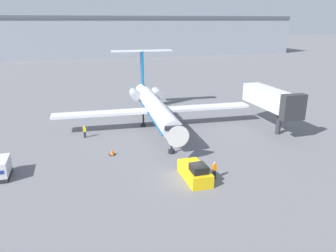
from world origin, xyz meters
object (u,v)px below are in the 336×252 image
object	(u,v)px
worker_near_tug	(214,170)
luggage_cart	(1,168)
airplane_main	(154,106)
worker_by_wing	(85,131)
pushback_tug	(195,172)
jet_bridge	(272,99)
traffic_cone_left	(112,152)

from	to	relation	value
worker_near_tug	luggage_cart	bearing A→B (deg)	163.44
airplane_main	worker_near_tug	distance (m)	18.21
worker_by_wing	airplane_main	bearing A→B (deg)	11.10
luggage_cart	worker_by_wing	world-z (taller)	luggage_cart
airplane_main	pushback_tug	world-z (taller)	airplane_main
pushback_tug	worker_by_wing	distance (m)	18.53
airplane_main	luggage_cart	bearing A→B (deg)	-147.85
worker_by_wing	jet_bridge	bearing A→B (deg)	-8.30
worker_by_wing	traffic_cone_left	xyz separation A→B (m)	(2.81, -7.10, -0.52)
worker_near_tug	worker_by_wing	xyz separation A→B (m)	(-11.93, 15.97, -0.04)
airplane_main	jet_bridge	xyz separation A→B (m)	(15.78, -5.81, 1.20)
airplane_main	jet_bridge	size ratio (longest dim) A/B	2.56
pushback_tug	worker_near_tug	size ratio (longest dim) A/B	2.69
airplane_main	traffic_cone_left	xyz separation A→B (m)	(-7.44, -9.11, -2.86)
luggage_cart	worker_by_wing	bearing A→B (deg)	48.78
pushback_tug	jet_bridge	world-z (taller)	jet_bridge
worker_near_tug	traffic_cone_left	world-z (taller)	worker_near_tug
pushback_tug	traffic_cone_left	bearing A→B (deg)	130.14
airplane_main	luggage_cart	xyz separation A→B (m)	(-18.89, -11.87, -2.24)
pushback_tug	jet_bridge	xyz separation A→B (m)	(16.05, 11.81, 3.70)
luggage_cart	worker_near_tug	bearing A→B (deg)	-16.56
airplane_main	luggage_cart	world-z (taller)	airplane_main
pushback_tug	luggage_cart	xyz separation A→B (m)	(-18.62, 5.75, 0.26)
worker_near_tug	pushback_tug	bearing A→B (deg)	169.27
pushback_tug	worker_near_tug	world-z (taller)	pushback_tug
pushback_tug	jet_bridge	bearing A→B (deg)	36.35
worker_by_wing	traffic_cone_left	distance (m)	7.65
airplane_main	worker_near_tug	world-z (taller)	airplane_main
worker_by_wing	traffic_cone_left	world-z (taller)	worker_by_wing
worker_near_tug	worker_by_wing	bearing A→B (deg)	126.76
luggage_cart	traffic_cone_left	world-z (taller)	luggage_cart
pushback_tug	luggage_cart	bearing A→B (deg)	162.85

